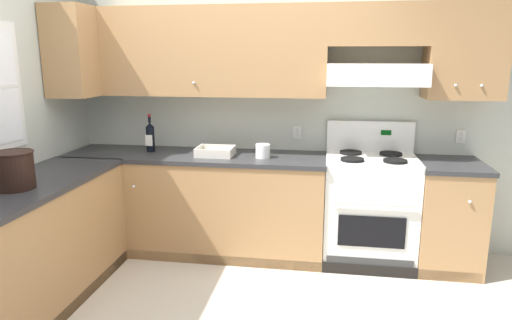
{
  "coord_description": "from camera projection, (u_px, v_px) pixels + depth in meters",
  "views": [
    {
      "loc": [
        0.78,
        -2.62,
        1.76
      ],
      "look_at": [
        0.26,
        0.7,
        1.0
      ],
      "focal_mm": 32.16,
      "sensor_mm": 36.0,
      "label": 1
    }
  ],
  "objects": [
    {
      "name": "stove",
      "position": [
        369.0,
        208.0,
        3.96
      ],
      "size": [
        0.76,
        0.62,
        1.2
      ],
      "color": "white",
      "rests_on": "ground_plane"
    },
    {
      "name": "wall_back",
      "position": [
        286.0,
        88.0,
        4.12
      ],
      "size": [
        4.68,
        0.57,
        2.55
      ],
      "color": "beige",
      "rests_on": "ground_plane"
    },
    {
      "name": "bowl",
      "position": [
        216.0,
        153.0,
        4.02
      ],
      "size": [
        0.32,
        0.26,
        0.08
      ],
      "color": "beige",
      "rests_on": "counter_back_run"
    },
    {
      "name": "bucket",
      "position": [
        14.0,
        169.0,
        2.99
      ],
      "size": [
        0.26,
        0.26,
        0.25
      ],
      "color": "black",
      "rests_on": "counter_left_run"
    },
    {
      "name": "counter_left_run",
      "position": [
        23.0,
        253.0,
        3.12
      ],
      "size": [
        0.63,
        1.91,
        0.91
      ],
      "color": "#A87A4C",
      "rests_on": "ground_plane"
    },
    {
      "name": "paper_towel_roll",
      "position": [
        263.0,
        151.0,
        3.93
      ],
      "size": [
        0.12,
        0.12,
        0.12
      ],
      "color": "white",
      "rests_on": "counter_back_run"
    },
    {
      "name": "counter_back_run",
      "position": [
        239.0,
        205.0,
        4.13
      ],
      "size": [
        3.6,
        0.65,
        0.91
      ],
      "color": "#A87A4C",
      "rests_on": "ground_plane"
    },
    {
      "name": "wine_bottle",
      "position": [
        150.0,
        136.0,
        4.17
      ],
      "size": [
        0.08,
        0.08,
        0.34
      ],
      "color": "black",
      "rests_on": "counter_back_run"
    }
  ]
}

